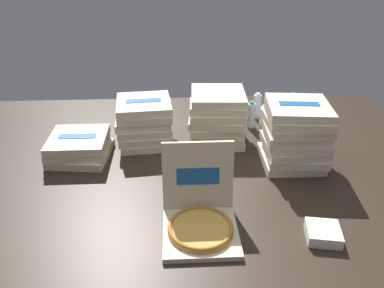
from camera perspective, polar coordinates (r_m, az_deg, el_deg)
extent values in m
cube|color=#2D2319|center=(2.22, 0.07, -4.65)|extent=(3.20, 2.40, 0.02)
cube|color=beige|center=(1.78, 1.31, -13.38)|extent=(0.35, 0.35, 0.03)
cylinder|color=gold|center=(1.77, 1.32, -12.85)|extent=(0.31, 0.31, 0.02)
torus|color=#B1712A|center=(1.76, 1.32, -12.63)|extent=(0.31, 0.31, 0.02)
cube|color=beige|center=(1.83, 0.91, -4.82)|extent=(0.35, 0.08, 0.35)
cube|color=#19519E|center=(1.82, 0.94, -4.97)|extent=(0.21, 0.02, 0.09)
cube|color=beige|center=(2.38, 14.81, -2.15)|extent=(0.35, 0.35, 0.05)
cube|color=beige|center=(2.35, 15.40, -1.25)|extent=(0.38, 0.38, 0.05)
cube|color=#19519E|center=(2.34, 15.48, -0.71)|extent=(0.23, 0.08, 0.00)
cube|color=beige|center=(2.33, 15.34, -0.20)|extent=(0.35, 0.35, 0.05)
cube|color=beige|center=(2.31, 15.67, 0.87)|extent=(0.37, 0.37, 0.05)
cube|color=beige|center=(2.29, 15.41, 2.04)|extent=(0.37, 0.37, 0.05)
cube|color=beige|center=(2.27, 15.79, 3.01)|extent=(0.35, 0.35, 0.05)
cube|color=#19519E|center=(2.26, 15.87, 3.60)|extent=(0.23, 0.07, 0.00)
cube|color=beige|center=(2.24, 15.99, 4.09)|extent=(0.38, 0.38, 0.05)
cube|color=#19519E|center=(2.23, 16.08, 4.69)|extent=(0.23, 0.08, 0.00)
cube|color=beige|center=(2.23, 16.04, 5.34)|extent=(0.38, 0.38, 0.05)
cube|color=#19519E|center=(2.23, 16.12, 5.95)|extent=(0.23, 0.09, 0.00)
cube|color=beige|center=(2.55, -6.84, 0.88)|extent=(0.38, 0.38, 0.05)
cube|color=#19519E|center=(2.54, -6.87, 1.39)|extent=(0.23, 0.08, 0.00)
cube|color=beige|center=(2.53, -7.12, 1.87)|extent=(0.37, 0.37, 0.05)
cube|color=#19519E|center=(2.52, -7.16, 2.39)|extent=(0.23, 0.08, 0.00)
cube|color=beige|center=(2.52, -7.28, 2.91)|extent=(0.37, 0.37, 0.05)
cube|color=#19519E|center=(2.51, -7.32, 3.44)|extent=(0.23, 0.08, 0.00)
cube|color=beige|center=(2.51, -7.50, 4.02)|extent=(0.37, 0.37, 0.05)
cube|color=#19519E|center=(2.50, -7.54, 4.56)|extent=(0.23, 0.07, 0.00)
cube|color=beige|center=(2.48, -7.20, 4.99)|extent=(0.36, 0.36, 0.05)
cube|color=#19519E|center=(2.47, -7.23, 5.53)|extent=(0.23, 0.07, 0.00)
cube|color=beige|center=(2.47, -7.42, 6.07)|extent=(0.38, 0.38, 0.05)
cube|color=#19519E|center=(2.46, -7.46, 6.62)|extent=(0.23, 0.08, 0.00)
cube|color=beige|center=(2.56, 3.80, 1.15)|extent=(0.36, 0.36, 0.05)
cube|color=beige|center=(2.55, 3.89, 2.18)|extent=(0.38, 0.38, 0.05)
cube|color=#19519E|center=(2.54, 3.91, 2.70)|extent=(0.23, 0.08, 0.00)
cube|color=beige|center=(2.52, 3.64, 3.14)|extent=(0.36, 0.36, 0.05)
cube|color=beige|center=(2.50, 3.64, 4.11)|extent=(0.39, 0.39, 0.05)
cube|color=beige|center=(2.48, 3.73, 5.14)|extent=(0.36, 0.36, 0.05)
cube|color=beige|center=(2.48, 3.91, 6.30)|extent=(0.38, 0.38, 0.05)
cube|color=beige|center=(2.46, 4.03, 7.39)|extent=(0.37, 0.37, 0.05)
cube|color=beige|center=(2.46, -16.64, -1.41)|extent=(0.39, 0.39, 0.05)
cube|color=beige|center=(2.44, -17.04, -0.36)|extent=(0.35, 0.35, 0.05)
cube|color=#19519E|center=(2.43, -17.13, 0.17)|extent=(0.23, 0.06, 0.00)
cube|color=beige|center=(2.42, -17.06, 0.62)|extent=(0.35, 0.35, 0.05)
cube|color=#19519E|center=(2.41, -17.15, 1.16)|extent=(0.23, 0.06, 0.00)
cylinder|color=#B7BABF|center=(2.78, 13.10, 3.82)|extent=(0.27, 0.27, 0.14)
cylinder|color=silver|center=(2.74, 9.02, 4.35)|extent=(0.06, 0.06, 0.18)
cylinder|color=#239951|center=(2.70, 9.18, 6.27)|extent=(0.03, 0.03, 0.02)
cylinder|color=white|center=(2.91, 9.91, 5.70)|extent=(0.06, 0.06, 0.18)
cylinder|color=white|center=(2.87, 10.08, 7.53)|extent=(0.03, 0.03, 0.02)
cylinder|color=silver|center=(2.97, 15.06, 5.64)|extent=(0.06, 0.06, 0.18)
cylinder|color=#239951|center=(2.93, 15.30, 7.43)|extent=(0.03, 0.03, 0.02)
cylinder|color=silver|center=(2.74, 17.35, 3.31)|extent=(0.06, 0.06, 0.18)
cylinder|color=blue|center=(2.70, 17.65, 5.22)|extent=(0.03, 0.03, 0.02)
cube|color=white|center=(1.86, 19.46, -12.76)|extent=(0.18, 0.18, 0.06)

